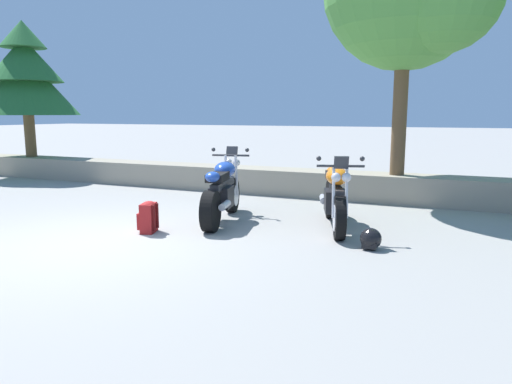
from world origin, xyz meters
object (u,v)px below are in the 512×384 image
rider_backpack (148,216)px  pine_tree_far_left (25,76)px  motorcycle_blue_near_left (223,192)px  motorcycle_orange_centre (336,197)px  rider_helmet (371,239)px

rider_backpack → pine_tree_far_left: pine_tree_far_left is taller
motorcycle_blue_near_left → motorcycle_orange_centre: 1.84m
motorcycle_blue_near_left → rider_helmet: size_ratio=7.29×
rider_helmet → pine_tree_far_left: 11.06m
motorcycle_blue_near_left → pine_tree_far_left: bearing=159.0°
motorcycle_blue_near_left → motorcycle_orange_centre: same height
rider_backpack → motorcycle_orange_centre: bearing=29.4°
rider_backpack → pine_tree_far_left: 8.40m
rider_helmet → rider_backpack: bearing=-172.5°
motorcycle_blue_near_left → pine_tree_far_left: pine_tree_far_left is taller
motorcycle_orange_centre → rider_backpack: size_ratio=4.26×
motorcycle_orange_centre → pine_tree_far_left: (-9.39, 2.65, 2.29)m
rider_backpack → motorcycle_blue_near_left: bearing=60.3°
motorcycle_blue_near_left → pine_tree_far_left: size_ratio=0.55×
pine_tree_far_left → rider_backpack: bearing=-30.3°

